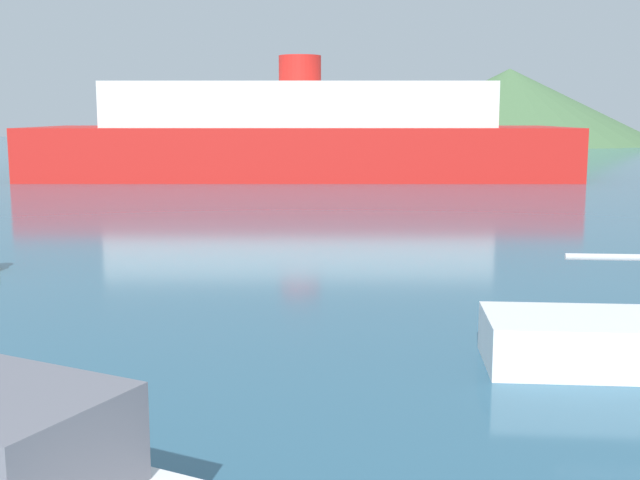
% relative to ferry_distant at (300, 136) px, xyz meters
% --- Properties ---
extents(ferry_distant, '(31.93, 14.24, 7.06)m').
position_rel_ferry_distant_xyz_m(ferry_distant, '(0.00, 0.00, 0.00)').
color(ferry_distant, red).
rests_on(ferry_distant, ground_plane).
extents(hill_west, '(54.26, 54.26, 6.63)m').
position_rel_ferry_distant_xyz_m(hill_west, '(-5.81, 56.35, 0.90)').
color(hill_west, '#38563D').
rests_on(hill_west, ground_plane).
extents(hill_central, '(37.77, 37.77, 9.39)m').
position_rel_ferry_distant_xyz_m(hill_central, '(16.81, 59.81, 2.28)').
color(hill_central, '#476B42').
rests_on(hill_central, ground_plane).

